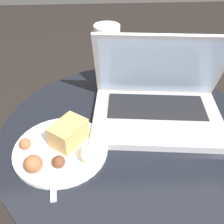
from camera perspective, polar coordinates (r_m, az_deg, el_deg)
table at (r=0.79m, az=3.69°, el=-13.65°), size 0.66×0.66×0.54m
laptop at (r=0.68m, az=9.91°, el=2.48°), size 0.35×0.26×0.22m
beer_glass at (r=0.77m, az=-1.04°, el=11.73°), size 0.07×0.07×0.19m
snack_plate at (r=0.60m, az=-10.71°, el=-7.23°), size 0.21×0.21×0.06m
fork at (r=0.59m, az=-12.63°, el=-10.97°), size 0.04×0.16×0.00m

